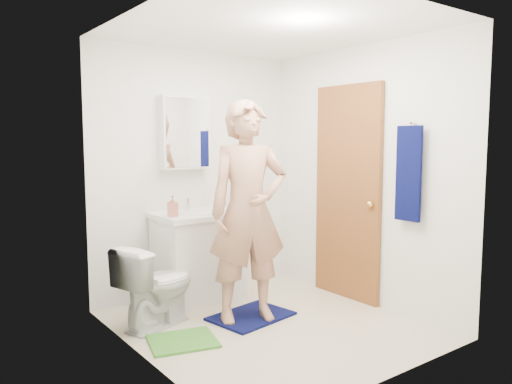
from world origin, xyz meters
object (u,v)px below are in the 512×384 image
Objects in this scene: vanity_cabinet at (198,259)px; medicine_cabinet at (185,133)px; towel at (409,174)px; toilet at (157,285)px; man at (248,211)px; soap_dispenser at (173,206)px; toothbrush_cup at (220,204)px.

medicine_cabinet is (0.00, 0.22, 1.20)m from vanity_cabinet.
toilet is (-1.78, 1.11, -0.91)m from towel.
vanity_cabinet is 2.08m from towel.
man is at bearing -85.50° from vanity_cabinet.
man is (0.66, -0.37, 0.60)m from toilet.
man is (0.06, -0.74, 0.54)m from vanity_cabinet.
man is (0.36, -0.66, -0.00)m from soap_dispenser.
towel is 4.25× the size of soap_dispenser.
toilet is 5.67× the size of toothbrush_cup.
towel reaches higher than vanity_cabinet.
soap_dispenser is at bearing 136.55° from towel.
vanity_cabinet is 0.44× the size of man.
medicine_cabinet is 0.78m from soap_dispenser.
medicine_cabinet is 0.78m from toothbrush_cup.
towel is at bearing -43.45° from soap_dispenser.
toothbrush_cup reaches higher than toilet.
vanity_cabinet is 1.16× the size of toilet.
medicine_cabinet is 1.02× the size of toilet.
toothbrush_cup is at bearing 14.88° from soap_dispenser.
medicine_cabinet is 1.52m from toilet.
towel is 2.06m from soap_dispenser.
medicine_cabinet reaches higher than toothbrush_cup.
toilet is 0.73m from soap_dispenser.
toothbrush_cup is at bearing -26.68° from medicine_cabinet.
toilet is at bearing -153.52° from toothbrush_cup.
toilet is at bearing -135.30° from medicine_cabinet.
toothbrush_cup is at bearing 119.50° from towel.
man reaches higher than towel.
medicine_cabinet is at bearing -63.33° from toilet.
toilet is 1.15m from toothbrush_cup.
medicine_cabinet is 3.72× the size of soap_dispenser.
vanity_cabinet is at bearing 112.16° from man.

